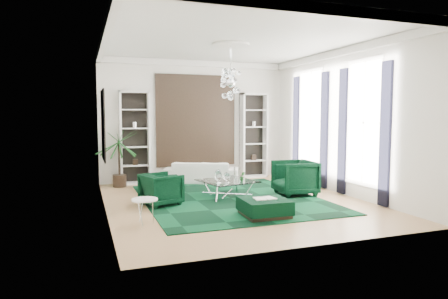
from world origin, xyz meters
name	(u,v)px	position (x,y,z in m)	size (l,w,h in m)	color
floor	(235,202)	(0.00, 0.00, -0.01)	(6.00, 7.00, 0.02)	tan
ceiling	(235,41)	(0.00, 0.00, 3.81)	(6.00, 7.00, 0.02)	white
wall_back	(196,121)	(0.00, 3.51, 1.90)	(6.00, 0.02, 3.80)	silver
wall_front	(317,127)	(0.00, -3.51, 1.90)	(6.00, 0.02, 3.80)	silver
wall_left	(103,124)	(-3.01, 0.00, 1.90)	(0.02, 7.00, 3.80)	silver
wall_right	(342,122)	(3.01, 0.00, 1.90)	(0.02, 7.00, 3.80)	silver
crown_molding	(235,46)	(0.00, 0.00, 3.70)	(6.00, 7.00, 0.18)	white
ceiling_medallion	(231,45)	(0.00, 0.30, 3.77)	(0.90, 0.90, 0.05)	white
tapestry	(196,121)	(0.00, 3.46, 1.90)	(2.50, 0.06, 2.80)	black
shelving_left	(135,138)	(-1.95, 3.31, 1.40)	(0.90, 0.38, 2.80)	white
shelving_right	(254,135)	(1.95, 3.31, 1.40)	(0.90, 0.38, 2.80)	white
painting	(104,125)	(-2.97, 0.60, 1.85)	(0.04, 1.30, 1.60)	black
window_near	(364,123)	(2.99, -0.90, 1.90)	(0.03, 1.10, 2.90)	white
curtain_near_a	(385,134)	(2.96, -1.68, 1.65)	(0.07, 0.30, 3.25)	black
curtain_near_b	(343,132)	(2.96, -0.12, 1.65)	(0.07, 0.30, 3.25)	black
window_far	(310,121)	(2.99, 1.50, 1.90)	(0.03, 1.10, 2.90)	white
curtain_far_a	(324,130)	(2.96, 0.72, 1.65)	(0.07, 0.30, 3.25)	black
curtain_far_b	(296,129)	(2.96, 2.28, 1.65)	(0.07, 0.30, 3.25)	black
rug	(231,198)	(0.00, 0.30, 0.01)	(4.20, 5.00, 0.02)	black
sofa	(202,172)	(0.00, 2.85, 0.33)	(2.23, 0.87, 0.65)	white
armchair_left	(161,189)	(-1.75, 0.20, 0.37)	(0.80, 0.82, 0.74)	black
armchair_right	(295,178)	(1.75, 0.20, 0.45)	(0.97, 1.00, 0.91)	black
coffee_table	(227,189)	(0.00, 0.55, 0.21)	(1.24, 1.24, 0.43)	white
ottoman_side	(164,184)	(-1.35, 2.00, 0.19)	(0.84, 0.84, 0.37)	black
ottoman_front	(264,208)	(0.05, -1.55, 0.18)	(0.92, 0.92, 0.37)	black
book	(264,198)	(0.05, -1.55, 0.38)	(0.44, 0.30, 0.03)	white
side_table	(145,212)	(-2.35, -1.30, 0.24)	(0.50, 0.50, 0.48)	white
palm	(119,150)	(-2.45, 2.95, 1.06)	(1.33, 1.33, 2.12)	#19591E
chandelier	(231,83)	(0.00, 0.30, 2.85)	(0.87, 0.87, 0.78)	white
table_plant	(242,176)	(0.31, 0.29, 0.55)	(0.14, 0.11, 0.25)	#19591E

